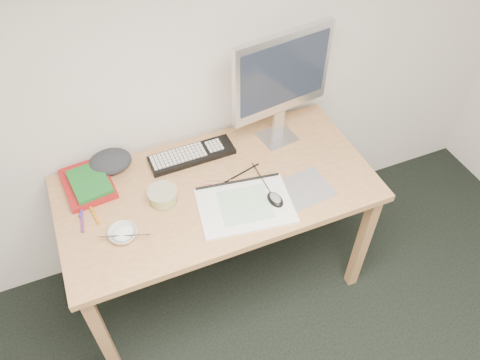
# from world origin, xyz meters

# --- Properties ---
(desk) EXTENTS (1.40, 0.70, 0.75)m
(desk) POSITION_xyz_m (-0.06, 1.43, 0.67)
(desk) COLOR tan
(desk) RESTS_ON ground
(mousepad) EXTENTS (0.23, 0.21, 0.00)m
(mousepad) POSITION_xyz_m (0.30, 1.27, 0.75)
(mousepad) COLOR slate
(mousepad) RESTS_ON desk
(sketchpad) EXTENTS (0.43, 0.34, 0.01)m
(sketchpad) POSITION_xyz_m (0.01, 1.28, 0.76)
(sketchpad) COLOR white
(sketchpad) RESTS_ON desk
(keyboard) EXTENTS (0.40, 0.14, 0.02)m
(keyboard) POSITION_xyz_m (-0.10, 1.65, 0.76)
(keyboard) COLOR black
(keyboard) RESTS_ON desk
(monitor) EXTENTS (0.49, 0.17, 0.57)m
(monitor) POSITION_xyz_m (0.33, 1.62, 1.10)
(monitor) COLOR silver
(monitor) RESTS_ON desk
(mouse) EXTENTS (0.07, 0.10, 0.03)m
(mouse) POSITION_xyz_m (0.14, 1.25, 0.78)
(mouse) COLOR black
(mouse) RESTS_ON sketchpad
(rice_bowl) EXTENTS (0.14, 0.14, 0.04)m
(rice_bowl) POSITION_xyz_m (-0.51, 1.32, 0.77)
(rice_bowl) COLOR white
(rice_bowl) RESTS_ON desk
(chopsticks) EXTENTS (0.20, 0.08, 0.02)m
(chopsticks) POSITION_xyz_m (-0.50, 1.29, 0.79)
(chopsticks) COLOR #B3B3B5
(chopsticks) RESTS_ON rice_bowl
(fruit_tub) EXTENTS (0.16, 0.16, 0.06)m
(fruit_tub) POSITION_xyz_m (-0.30, 1.44, 0.78)
(fruit_tub) COLOR #DEE04F
(fruit_tub) RESTS_ON desk
(book_red) EXTENTS (0.22, 0.28, 0.03)m
(book_red) POSITION_xyz_m (-0.59, 1.65, 0.76)
(book_red) COLOR maroon
(book_red) RESTS_ON desk
(book_green) EXTENTS (0.18, 0.23, 0.02)m
(book_green) POSITION_xyz_m (-0.58, 1.64, 0.79)
(book_green) COLOR #196523
(book_green) RESTS_ON book_red
(cloth_lump) EXTENTS (0.17, 0.14, 0.07)m
(cloth_lump) POSITION_xyz_m (-0.47, 1.73, 0.78)
(cloth_lump) COLOR #26282E
(cloth_lump) RESTS_ON desk
(pencil_pink) EXTENTS (0.16, 0.10, 0.01)m
(pencil_pink) POSITION_xyz_m (-0.05, 1.43, 0.75)
(pencil_pink) COLOR #E27183
(pencil_pink) RESTS_ON desk
(pencil_tan) EXTENTS (0.16, 0.08, 0.01)m
(pencil_tan) POSITION_xyz_m (0.00, 1.44, 0.75)
(pencil_tan) COLOR tan
(pencil_tan) RESTS_ON desk
(pencil_black) EXTENTS (0.19, 0.06, 0.01)m
(pencil_black) POSITION_xyz_m (0.07, 1.46, 0.75)
(pencil_black) COLOR black
(pencil_black) RESTS_ON desk
(marker_blue) EXTENTS (0.06, 0.13, 0.01)m
(marker_blue) POSITION_xyz_m (-0.63, 1.54, 0.76)
(marker_blue) COLOR #1D3CA1
(marker_blue) RESTS_ON desk
(marker_orange) EXTENTS (0.04, 0.14, 0.01)m
(marker_orange) POSITION_xyz_m (-0.60, 1.48, 0.76)
(marker_orange) COLOR orange
(marker_orange) RESTS_ON desk
(marker_purple) EXTENTS (0.03, 0.14, 0.01)m
(marker_purple) POSITION_xyz_m (-0.65, 1.47, 0.76)
(marker_purple) COLOR #6C2380
(marker_purple) RESTS_ON desk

